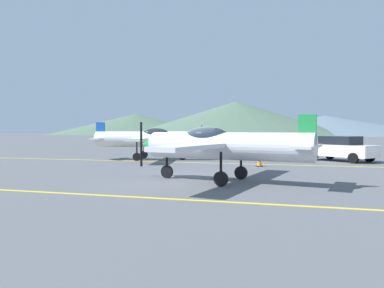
% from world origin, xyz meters
% --- Properties ---
extents(ground_plane, '(400.00, 400.00, 0.00)m').
position_xyz_m(ground_plane, '(0.00, 0.00, 0.00)').
color(ground_plane, '#54565B').
extents(apron_line_near, '(80.00, 0.16, 0.01)m').
position_xyz_m(apron_line_near, '(0.00, -4.51, 0.01)').
color(apron_line_near, yellow).
rests_on(apron_line_near, ground_plane).
extents(apron_line_far, '(80.00, 0.16, 0.01)m').
position_xyz_m(apron_line_far, '(0.00, 7.21, 0.01)').
color(apron_line_far, yellow).
rests_on(apron_line_far, ground_plane).
extents(airplane_near, '(7.43, 8.48, 2.54)m').
position_xyz_m(airplane_near, '(1.52, -0.58, 1.43)').
color(airplane_near, silver).
rests_on(airplane_near, ground_plane).
extents(airplane_mid, '(7.43, 8.49, 2.54)m').
position_xyz_m(airplane_mid, '(-5.34, 8.56, 1.43)').
color(airplane_mid, white).
rests_on(airplane_mid, ground_plane).
extents(car_sedan, '(4.47, 4.12, 1.62)m').
position_xyz_m(car_sedan, '(7.13, 10.95, 0.84)').
color(car_sedan, white).
rests_on(car_sedan, ground_plane).
extents(traffic_cone_side, '(0.36, 0.36, 0.59)m').
position_xyz_m(traffic_cone_side, '(2.41, 5.94, 0.29)').
color(traffic_cone_side, black).
rests_on(traffic_cone_side, ground_plane).
extents(hill_left, '(84.80, 84.80, 10.25)m').
position_xyz_m(hill_left, '(-73.93, 156.98, 5.13)').
color(hill_left, '#4C6651').
rests_on(hill_left, ground_plane).
extents(hill_centerleft, '(86.53, 86.53, 13.42)m').
position_xyz_m(hill_centerleft, '(-18.66, 130.68, 6.71)').
color(hill_centerleft, '#4C6651').
rests_on(hill_centerleft, ground_plane).
extents(hill_centerright, '(86.40, 86.40, 8.15)m').
position_xyz_m(hill_centerright, '(16.12, 148.17, 4.08)').
color(hill_centerright, slate).
rests_on(hill_centerright, ground_plane).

